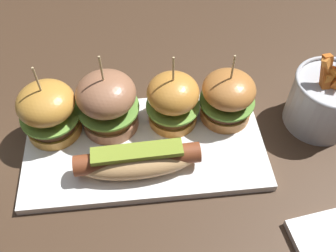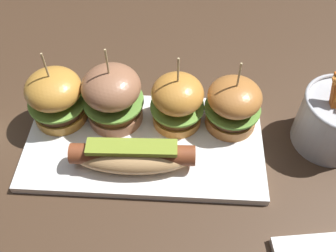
# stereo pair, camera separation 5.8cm
# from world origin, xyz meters

# --- Properties ---
(ground_plane) EXTENTS (3.00, 3.00, 0.00)m
(ground_plane) POSITION_xyz_m (0.00, 0.00, 0.00)
(ground_plane) COLOR #422D1E
(platter_main) EXTENTS (0.38, 0.20, 0.01)m
(platter_main) POSITION_xyz_m (0.00, 0.00, 0.01)
(platter_main) COLOR white
(platter_main) RESTS_ON ground
(hot_dog) EXTENTS (0.19, 0.06, 0.05)m
(hot_dog) POSITION_xyz_m (-0.01, -0.05, 0.04)
(hot_dog) COLOR tan
(hot_dog) RESTS_ON platter_main
(slider_far_left) EXTENTS (0.09, 0.09, 0.14)m
(slider_far_left) POSITION_xyz_m (-0.15, 0.04, 0.06)
(slider_far_left) COLOR #C58835
(slider_far_left) RESTS_ON platter_main
(slider_center_left) EXTENTS (0.10, 0.10, 0.15)m
(slider_center_left) POSITION_xyz_m (-0.05, 0.05, 0.07)
(slider_center_left) COLOR #996547
(slider_center_left) RESTS_ON platter_main
(slider_center_right) EXTENTS (0.09, 0.09, 0.14)m
(slider_center_right) POSITION_xyz_m (0.05, 0.05, 0.06)
(slider_center_right) COLOR #C88435
(slider_center_right) RESTS_ON platter_main
(slider_far_right) EXTENTS (0.09, 0.09, 0.13)m
(slider_far_right) POSITION_xyz_m (0.14, 0.05, 0.06)
(slider_far_right) COLOR #B47035
(slider_far_right) RESTS_ON platter_main
(fries_bucket) EXTENTS (0.12, 0.12, 0.15)m
(fries_bucket) POSITION_xyz_m (0.30, 0.03, 0.05)
(fries_bucket) COLOR #B7BABF
(fries_bucket) RESTS_ON ground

